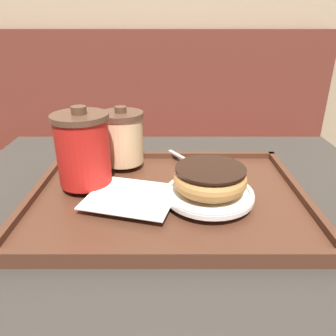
{
  "coord_description": "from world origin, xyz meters",
  "views": [
    {
      "loc": [
        -0.01,
        -0.54,
        1.03
      ],
      "look_at": [
        -0.01,
        -0.02,
        0.8
      ],
      "focal_mm": 35.0,
      "sensor_mm": 36.0,
      "label": 1
    }
  ],
  "objects": [
    {
      "name": "spoon",
      "position": [
        0.05,
        0.08,
        0.76
      ],
      "size": [
        0.09,
        0.12,
        0.01
      ],
      "rotation": [
        0.0,
        0.0,
        5.29
      ],
      "color": "silver",
      "rests_on": "serving_tray"
    },
    {
      "name": "cafe_table",
      "position": [
        0.0,
        0.0,
        0.56
      ],
      "size": [
        0.85,
        0.68,
        0.73
      ],
      "color": "#38332D",
      "rests_on": "ground_plane"
    },
    {
      "name": "booth_bench",
      "position": [
        -0.07,
        0.87,
        0.32
      ],
      "size": [
        1.61,
        0.44,
        1.0
      ],
      "color": "brown",
      "rests_on": "ground_plane"
    },
    {
      "name": "serving_tray",
      "position": [
        -0.01,
        -0.02,
        0.74
      ],
      "size": [
        0.48,
        0.36,
        0.02
      ],
      "color": "#512D1E",
      "rests_on": "cafe_table"
    },
    {
      "name": "plate_with_chocolate_donut",
      "position": [
        0.06,
        -0.05,
        0.76
      ],
      "size": [
        0.15,
        0.15,
        0.01
      ],
      "color": "white",
      "rests_on": "serving_tray"
    },
    {
      "name": "donut_chocolate_glazed",
      "position": [
        0.06,
        -0.05,
        0.79
      ],
      "size": [
        0.12,
        0.12,
        0.04
      ],
      "color": "tan",
      "rests_on": "plate_with_chocolate_donut"
    },
    {
      "name": "coffee_cup_rear",
      "position": [
        -0.1,
        0.1,
        0.81
      ],
      "size": [
        0.09,
        0.09,
        0.12
      ],
      "color": "#E0B784",
      "rests_on": "serving_tray"
    },
    {
      "name": "napkin_paper",
      "position": [
        -0.07,
        -0.05,
        0.76
      ],
      "size": [
        0.17,
        0.16,
        0.0
      ],
      "rotation": [
        0.0,
        0.0,
        -0.26
      ],
      "color": "white",
      "rests_on": "serving_tray"
    },
    {
      "name": "coffee_cup_front",
      "position": [
        -0.16,
        0.01,
        0.82
      ],
      "size": [
        0.1,
        0.1,
        0.14
      ],
      "color": "red",
      "rests_on": "serving_tray"
    }
  ]
}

